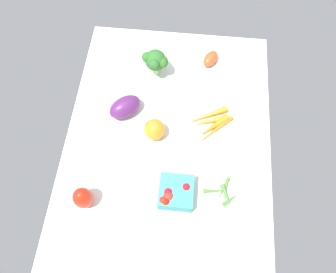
# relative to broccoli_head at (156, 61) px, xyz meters

# --- Properties ---
(tablecloth) EXTENTS (1.04, 0.76, 0.02)m
(tablecloth) POSITION_rel_broccoli_head_xyz_m (0.29, 0.08, -0.09)
(tablecloth) COLOR white
(tablecloth) RESTS_ON ground
(broccoli_head) EXTENTS (0.10, 0.11, 0.12)m
(broccoli_head) POSITION_rel_broccoli_head_xyz_m (0.00, 0.00, 0.00)
(broccoli_head) COLOR #A0CD7C
(broccoli_head) RESTS_ON tablecloth
(berry_basket) EXTENTS (0.12, 0.12, 0.07)m
(berry_basket) POSITION_rel_broccoli_head_xyz_m (0.51, 0.12, -0.05)
(berry_basket) COLOR teal
(berry_basket) RESTS_ON tablecloth
(bell_pepper_orange) EXTENTS (0.08, 0.08, 0.09)m
(bell_pepper_orange) POSITION_rel_broccoli_head_xyz_m (0.28, 0.03, -0.04)
(bell_pepper_orange) COLOR orange
(bell_pepper_orange) RESTS_ON tablecloth
(eggplant) EXTENTS (0.14, 0.15, 0.08)m
(eggplant) POSITION_rel_broccoli_head_xyz_m (0.20, -0.10, -0.04)
(eggplant) COLOR #5B2566
(eggplant) RESTS_ON tablecloth
(carrot_bunch) EXTENTS (0.18, 0.19, 0.03)m
(carrot_bunch) POSITION_rel_broccoli_head_xyz_m (0.22, 0.23, -0.07)
(carrot_bunch) COLOR orange
(carrot_bunch) RESTS_ON tablecloth
(roma_tomato) EXTENTS (0.10, 0.08, 0.05)m
(roma_tomato) POSITION_rel_broccoli_head_xyz_m (-0.08, 0.22, -0.06)
(roma_tomato) COLOR #D75125
(roma_tomato) RESTS_ON tablecloth
(bell_pepper_red) EXTENTS (0.09, 0.09, 0.10)m
(bell_pepper_red) POSITION_rel_broccoli_head_xyz_m (0.56, -0.18, -0.03)
(bell_pepper_red) COLOR red
(bell_pepper_red) RESTS_ON tablecloth
(okra_pile) EXTENTS (0.11, 0.13, 0.02)m
(okra_pile) POSITION_rel_broccoli_head_xyz_m (0.49, 0.29, -0.07)
(okra_pile) COLOR #438932
(okra_pile) RESTS_ON tablecloth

